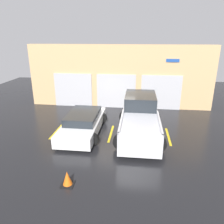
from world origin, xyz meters
The scene contains 8 objects.
ground_plane centered at (0.00, 0.00, 0.00)m, with size 28.00×28.00×0.00m, color black.
shophouse_building centered at (-0.01, 3.28, 2.25)m, with size 13.51×0.68×4.59m.
pickup_truck centered at (1.57, -1.41, 0.89)m, with size 2.52×5.56×1.91m.
sedan_white centered at (-1.57, -1.72, 0.55)m, with size 2.27×4.74×1.14m.
parking_stripe_far_left centered at (-3.14, -1.75, 0.00)m, with size 0.12×2.20×0.01m, color gold.
parking_stripe_left centered at (0.00, -1.75, 0.00)m, with size 0.12×2.20×0.01m, color gold.
parking_stripe_centre centered at (3.14, -1.75, 0.00)m, with size 0.12×2.20×0.01m, color gold.
traffic_cone centered at (-1.03, -6.33, 0.25)m, with size 0.47×0.47×0.55m.
Camera 1 is at (1.38, -12.76, 5.18)m, focal length 35.00 mm.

